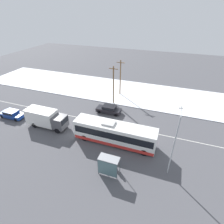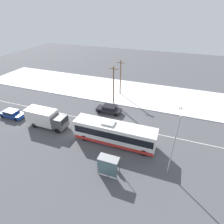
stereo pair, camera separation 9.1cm
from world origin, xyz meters
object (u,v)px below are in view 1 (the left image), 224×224
Objects in this scene: box_truck at (46,118)px; pedestrian_at_stop at (114,160)px; parked_car_near_truck at (12,114)px; bus_shelter at (108,164)px; utility_pole_roadside at (113,85)px; city_bus at (115,133)px; sedan_car at (109,109)px; streetlamp at (175,138)px; utility_pole_snowlot at (120,77)px.

box_truck is 14.14m from pedestrian_at_stop.
parked_car_near_truck is 21.74m from bus_shelter.
utility_pole_roadside reaches higher than pedestrian_at_stop.
box_truck is (-12.04, 0.03, 0.00)m from city_bus.
sedan_car is (8.26, 7.62, -0.87)m from box_truck.
streetlamp is (6.51, 1.74, 4.01)m from pedestrian_at_stop.
box_truck is 0.90× the size of utility_pole_snowlot.
bus_shelter is (13.21, -5.71, -0.01)m from box_truck.
box_truck is 7.77m from parked_car_near_truck.
city_bus is 12.47m from utility_pole_roadside.
sedan_car is 0.60× the size of utility_pole_snowlot.
city_bus is 1.72× the size of box_truck.
parked_car_near_truck is (-7.72, 0.11, -0.92)m from box_truck.
sedan_car reaches higher than parked_car_near_truck.
bus_shelter is (20.92, -5.82, 0.90)m from parked_car_near_truck.
streetlamp is 1.05× the size of utility_pole_roadside.
pedestrian_at_stop is 0.75× the size of bus_shelter.
utility_pole_roadside is at bearing 109.65° from pedestrian_at_stop.
streetlamp is (19.95, -2.60, 3.46)m from box_truck.
city_bus is 8.57m from sedan_car.
box_truck is at bearing 162.09° from pedestrian_at_stop.
bus_shelter is (1.16, -5.68, -0.01)m from city_bus.
pedestrian_at_stop is 0.23× the size of utility_pole_roadside.
city_bus is 1.46× the size of streetlamp.
box_truck is 14.39m from bus_shelter.
sedan_car is at bearing 116.32° from city_bus.
pedestrian_at_stop is 1.49m from bus_shelter.
sedan_car is 16.12m from streetlamp.
utility_pole_snowlot is at bearing -86.59° from sedan_car.
pedestrian_at_stop is at bearing -70.35° from utility_pole_roadside.
utility_pole_snowlot is (-5.69, 20.48, 2.95)m from pedestrian_at_stop.
box_truck reaches higher than parked_car_near_truck.
pedestrian_at_stop is at bearing -74.48° from utility_pole_snowlot.
streetlamp reaches higher than parked_car_near_truck.
utility_pole_roadside is 1.01× the size of utility_pole_snowlot.
bus_shelter is (4.95, -13.33, 0.86)m from sedan_car.
box_truck is at bearing -115.66° from utility_pole_snowlot.
sedan_car is 17.65m from parked_car_near_truck.
box_truck is 0.89× the size of utility_pole_roadside.
utility_pole_snowlot is (-12.19, 18.74, -1.07)m from streetlamp.
bus_shelter is 0.30× the size of streetlamp.
box_truck is 1.50× the size of sedan_car.
city_bus reaches higher than sedan_car.
box_truck is at bearing 42.67° from sedan_car.
box_truck is at bearing 179.87° from city_bus.
utility_pole_roadside is at bearing 36.13° from parked_car_near_truck.
box_truck reaches higher than bus_shelter.
utility_pole_roadside is (-12.14, 14.05, -1.03)m from streetlamp.
parked_car_near_truck is 2.43× the size of pedestrian_at_stop.
bus_shelter is at bearing -15.55° from parked_car_near_truck.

